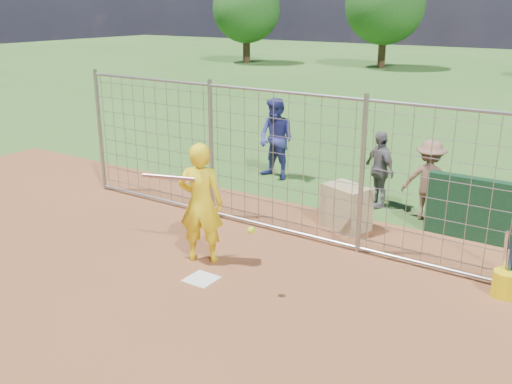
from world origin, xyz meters
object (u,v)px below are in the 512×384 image
Objects in this scene: bystander_c at (429,180)px; equipment_bin at (346,207)px; bystander_b at (379,169)px; batter at (201,203)px; bucket_with_bats at (505,280)px; bystander_a at (276,139)px.

equipment_bin is at bearing 38.22° from bystander_c.
bystander_b is at bearing -21.29° from bystander_c.
bystander_b is at bearing -133.30° from batter.
bystander_b is 1.49m from equipment_bin.
bystander_c is at bearing 25.38° from bystander_b.
bystander_b is 1.57× the size of bucket_with_bats.
bucket_with_bats is at bearing -1.78° from equipment_bin.
batter is 2.89m from equipment_bin.
batter is at bearing -73.35° from bystander_b.
batter reaches higher than bucket_with_bats.
bucket_with_bats is (2.94, -1.11, -0.15)m from equipment_bin.
bystander_b reaches higher than bucket_with_bats.
bystander_c is 1.56× the size of bucket_with_bats.
bystander_a is 3.37m from equipment_bin.
batter is 1.96× the size of bucket_with_bats.
bystander_a is 6.45m from bucket_with_bats.
bystander_a reaches higher than bucket_with_bats.
bucket_with_bats is at bearing 116.62° from bystander_c.
equipment_bin is 0.82× the size of bucket_with_bats.
bystander_b reaches higher than bystander_c.
bystander_a is 1.23× the size of bystander_c.
bystander_c reaches higher than bucket_with_bats.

